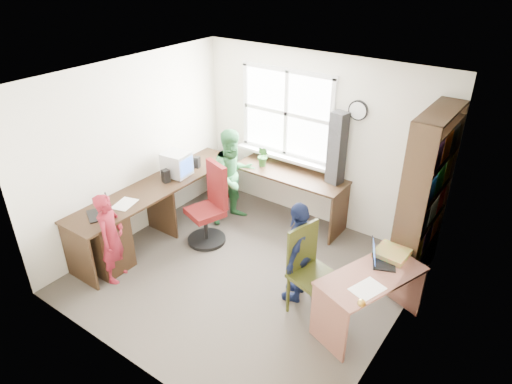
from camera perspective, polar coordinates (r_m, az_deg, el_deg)
room at (r=5.09m, az=-0.90°, el=0.95°), size 3.64×3.44×2.44m
l_desk at (r=6.02m, az=-13.22°, el=-3.49°), size 2.38×2.95×0.75m
right_desk at (r=4.90m, az=14.06°, el=-11.69°), size 0.89×1.26×0.66m
bookshelf at (r=5.47m, az=20.18°, el=-1.42°), size 0.30×1.02×2.10m
swivel_chair at (r=6.09m, az=-5.75°, el=-2.16°), size 0.66×0.66×1.12m
wooden_chair at (r=4.92m, az=6.73°, el=-9.45°), size 0.55×0.55×1.04m
crt_monitor at (r=6.35m, az=-9.88°, el=3.45°), size 0.37×0.34×0.34m
laptop_left at (r=5.70m, az=-18.76°, el=-2.27°), size 0.39×0.37×0.21m
laptop_right at (r=4.96m, az=15.20°, el=-7.94°), size 0.36×0.39×0.22m
speaker_a at (r=6.24m, az=-11.21°, el=1.98°), size 0.11×0.11×0.18m
speaker_b at (r=6.59m, az=-7.41°, el=3.72°), size 0.10×0.10×0.16m
cd_tower at (r=6.04m, az=10.11°, el=5.38°), size 0.23×0.21×0.98m
game_box at (r=5.09m, az=16.63°, el=-7.34°), size 0.34×0.34×0.06m
paper_a at (r=5.86m, az=-16.09°, el=-1.44°), size 0.29×0.36×0.00m
paper_b at (r=4.61m, az=13.75°, el=-11.68°), size 0.32×0.38×0.00m
potted_plant at (r=6.54m, az=0.89°, el=4.48°), size 0.21×0.19×0.31m
person_red at (r=5.59m, az=-17.64°, el=-5.50°), size 0.42×0.49×1.14m
person_green at (r=6.44m, az=-2.86°, el=1.95°), size 0.74×0.82×1.39m
person_navy at (r=5.06m, az=5.33°, el=-7.42°), size 0.47×0.77×1.23m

